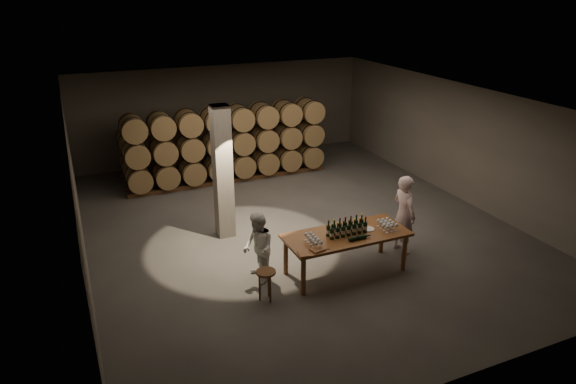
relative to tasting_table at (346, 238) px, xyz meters
name	(u,v)px	position (x,y,z in m)	size (l,w,h in m)	color
room	(223,173)	(-1.80, 2.70, 0.80)	(12.00, 12.00, 12.00)	#4F4C4A
tasting_table	(346,238)	(0.00, 0.00, 0.00)	(2.60, 1.10, 0.90)	brown
barrel_stack_back	(192,145)	(-1.35, 7.70, 0.03)	(4.70, 0.95, 1.57)	#54321C
barrel_stack_front	(228,143)	(-0.57, 6.30, 0.40)	(6.26, 0.95, 2.31)	#54321C
bottle_cluster	(347,229)	(0.00, -0.02, 0.23)	(0.87, 0.24, 0.36)	black
lying_bottles	(358,238)	(0.08, -0.33, 0.15)	(0.49, 0.09, 0.09)	black
glass_cluster_left	(313,239)	(-0.83, -0.13, 0.22)	(0.19, 0.52, 0.17)	silver
glass_cluster_right	(387,223)	(0.91, -0.12, 0.23)	(0.30, 0.41, 0.17)	silver
plate	(368,229)	(0.52, 0.00, 0.11)	(0.26, 0.26, 0.01)	white
notebook_near	(317,250)	(-0.87, -0.39, 0.12)	(0.26, 0.21, 0.03)	#965D36
notebook_corner	(304,254)	(-1.18, -0.43, 0.12)	(0.20, 0.25, 0.02)	#965D36
pen	(326,249)	(-0.69, -0.44, 0.11)	(0.01, 0.01, 0.12)	black
stool	(266,276)	(-1.91, -0.30, -0.28)	(0.38, 0.38, 0.64)	#54321C
person_man	(404,214)	(1.64, 0.31, 0.12)	(0.67, 0.44, 1.83)	white
person_woman	(258,248)	(-1.79, 0.41, -0.05)	(0.73, 0.57, 1.50)	white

